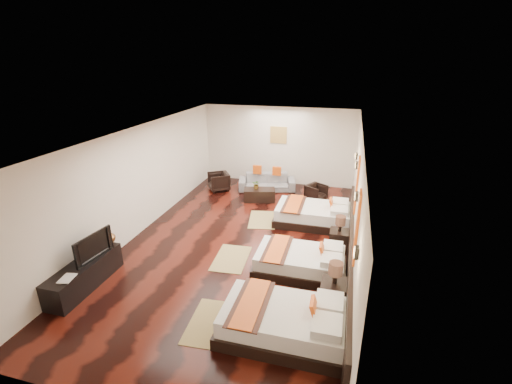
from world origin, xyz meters
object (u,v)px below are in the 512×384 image
(book, at_px, (61,278))
(bed_far, at_px, (314,214))
(nightstand_b, at_px, (339,238))
(tv_console, at_px, (85,275))
(armchair_left, at_px, (219,182))
(tv, at_px, (90,246))
(figurine, at_px, (107,236))
(table_plant, at_px, (257,184))
(nightstand_a, at_px, (334,292))
(bed_near, at_px, (285,322))
(bed_mid, at_px, (301,261))
(coffee_table, at_px, (259,195))
(armchair_right, at_px, (316,192))
(sofa, at_px, (267,182))

(book, bearing_deg, bed_far, 48.34)
(nightstand_b, relative_size, tv_console, 0.50)
(armchair_left, bearing_deg, tv, -39.90)
(figurine, height_order, table_plant, figurine)
(nightstand_a, bearing_deg, bed_near, -128.31)
(book, bearing_deg, armchair_left, 84.21)
(armchair_left, distance_m, table_plant, 1.65)
(table_plant, bearing_deg, bed_mid, -61.79)
(table_plant, bearing_deg, nightstand_a, -59.86)
(bed_mid, bearing_deg, bed_near, -89.94)
(figurine, distance_m, coffee_table, 5.14)
(bed_mid, relative_size, nightstand_b, 2.19)
(tv_console, xyz_separation_m, armchair_right, (4.08, 5.91, -0.01))
(bed_mid, relative_size, sofa, 1.00)
(tv_console, distance_m, tv, 0.60)
(bed_far, distance_m, nightstand_a, 3.57)
(bed_near, distance_m, table_plant, 6.04)
(figurine, relative_size, armchair_right, 0.61)
(tv_console, height_order, book, book)
(bed_mid, xyz_separation_m, armchair_right, (-0.11, 4.24, 0.01))
(bed_far, distance_m, book, 6.32)
(bed_near, relative_size, tv, 2.21)
(armchair_left, bearing_deg, tv_console, -40.13)
(nightstand_a, bearing_deg, sofa, 114.65)
(tv, bearing_deg, sofa, -13.31)
(armchair_right, height_order, table_plant, table_plant)
(coffee_table, bearing_deg, figurine, -116.67)
(sofa, bearing_deg, nightstand_b, -67.99)
(figurine, height_order, armchair_right, figurine)
(figurine, bearing_deg, bed_near, -14.74)
(tv_console, bearing_deg, sofa, 70.37)
(armchair_left, bearing_deg, bed_mid, 5.61)
(nightstand_b, distance_m, tv, 5.58)
(tv, distance_m, sofa, 6.61)
(table_plant, bearing_deg, armchair_right, 15.04)
(tv, bearing_deg, bed_mid, -64.37)
(nightstand_a, height_order, tv, tv)
(nightstand_a, bearing_deg, nightstand_b, 90.00)
(nightstand_a, distance_m, armchair_left, 6.82)
(armchair_left, bearing_deg, coffee_table, 36.62)
(tv_console, xyz_separation_m, table_plant, (2.19, 5.40, 0.27))
(bed_near, bearing_deg, nightstand_a, 51.69)
(bed_mid, relative_size, figurine, 5.52)
(bed_mid, bearing_deg, nightstand_b, 57.82)
(tv_console, bearing_deg, tv, 78.06)
(nightstand_b, bearing_deg, armchair_right, 105.82)
(tv, distance_m, table_plant, 5.60)
(sofa, bearing_deg, bed_far, -64.70)
(bed_far, height_order, table_plant, bed_far)
(figurine, bearing_deg, bed_far, 38.50)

